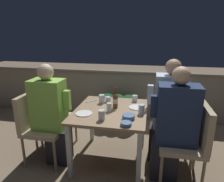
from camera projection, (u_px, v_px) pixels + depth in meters
The scene contains 24 objects.
ground_plane at pixel (111, 159), 2.67m from camera, with size 16.00×16.00×0.00m, color #847056.
parapet_wall at pixel (126, 94), 3.91m from camera, with size 9.00×0.18×0.93m.
dining_table at pixel (111, 116), 2.49m from camera, with size 0.88×0.96×0.71m.
planter_hedge at pixel (118, 108), 3.60m from camera, with size 0.70×0.47×0.57m.
chair_left_near at pixel (38, 121), 2.54m from camera, with size 0.48×0.48×0.90m.
person_green_blouse at pixel (52, 115), 2.47m from camera, with size 0.48×0.26×1.28m.
chair_left_far at pixel (49, 112), 2.82m from camera, with size 0.48×0.48×0.90m.
chair_right_near at pixel (192, 137), 2.15m from camera, with size 0.48×0.48×0.90m.
person_navy_jumper at pixel (173, 126), 2.16m from camera, with size 0.50×0.26×1.30m.
chair_right_far at pixel (183, 122), 2.51m from camera, with size 0.48×0.48×0.90m.
person_blue_shirt at pixel (167, 111), 2.51m from camera, with size 0.48×0.26×1.33m.
beer_bottle at pixel (115, 100), 2.50m from camera, with size 0.07×0.07×0.27m.
plate_0 at pixel (84, 113), 2.34m from camera, with size 0.20×0.20×0.01m.
plate_1 at pixel (137, 107), 2.53m from camera, with size 0.21×0.21×0.01m.
bowl_0 at pixel (129, 117), 2.20m from camera, with size 0.14×0.14×0.05m.
bowl_1 at pixel (126, 124), 2.04m from camera, with size 0.12×0.12×0.04m.
glass_cup_0 at pixel (102, 115), 2.16m from camera, with size 0.07×0.07×0.11m.
glass_cup_1 at pixel (109, 107), 2.40m from camera, with size 0.06×0.06×0.11m.
glass_cup_2 at pixel (141, 109), 2.32m from camera, with size 0.07×0.07×0.12m.
glass_cup_3 at pixel (108, 99), 2.72m from camera, with size 0.07×0.07×0.08m.
glass_cup_4 at pixel (102, 99), 2.69m from camera, with size 0.08×0.08×0.12m.
glass_cup_5 at pixel (135, 98), 2.75m from camera, with size 0.07×0.07×0.09m.
fork_0 at pixel (91, 101), 2.76m from camera, with size 0.13×0.14×0.01m.
potted_plant at pixel (183, 107), 3.21m from camera, with size 0.33×0.33×0.76m.
Camera 1 is at (0.46, -2.25, 1.63)m, focal length 32.00 mm.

